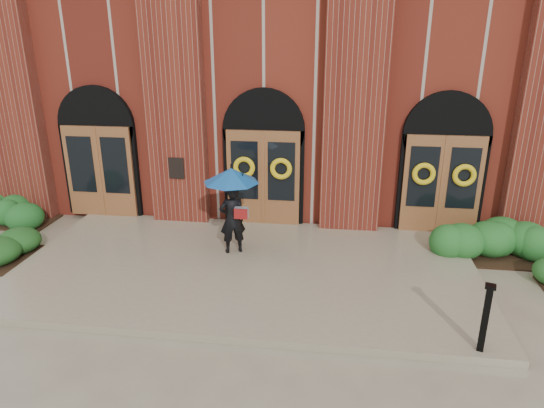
% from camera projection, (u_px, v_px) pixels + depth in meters
% --- Properties ---
extents(ground, '(90.00, 90.00, 0.00)m').
position_uv_depth(ground, '(245.00, 275.00, 10.57)').
color(ground, gray).
rests_on(ground, ground).
extents(landing, '(10.00, 5.30, 0.15)m').
position_uv_depth(landing, '(246.00, 269.00, 10.69)').
color(landing, gray).
rests_on(landing, ground).
extents(church_building, '(16.20, 12.53, 7.00)m').
position_uv_depth(church_building, '(288.00, 75.00, 17.58)').
color(church_building, maroon).
rests_on(church_building, ground).
extents(man_with_umbrella, '(1.66, 1.66, 2.02)m').
position_uv_depth(man_with_umbrella, '(232.00, 194.00, 10.86)').
color(man_with_umbrella, black).
rests_on(man_with_umbrella, landing).
extents(metal_post, '(0.20, 0.20, 1.19)m').
position_uv_depth(metal_post, '(485.00, 317.00, 7.64)').
color(metal_post, black).
rests_on(metal_post, landing).
extents(hedge_wall_left, '(2.69, 1.08, 0.69)m').
position_uv_depth(hedge_wall_left, '(0.00, 210.00, 13.42)').
color(hedge_wall_left, '#1B531E').
rests_on(hedge_wall_left, ground).
extents(hedge_wall_right, '(2.99, 1.19, 0.77)m').
position_uv_depth(hedge_wall_right, '(492.00, 242.00, 11.30)').
color(hedge_wall_right, '#205A20').
rests_on(hedge_wall_right, ground).
extents(hedge_front_left, '(1.58, 1.35, 0.56)m').
position_uv_depth(hedge_front_left, '(26.00, 250.00, 11.12)').
color(hedge_front_left, '#1C4818').
rests_on(hedge_front_left, ground).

